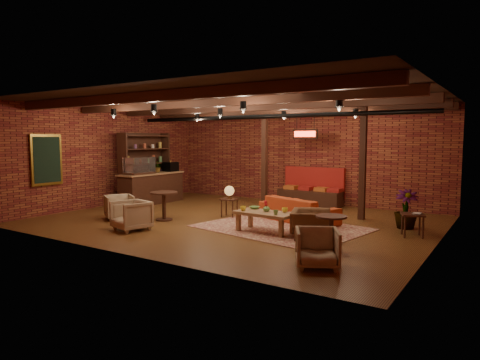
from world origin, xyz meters
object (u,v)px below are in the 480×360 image
Objects in this scene: sofa at (298,209)px; round_table_right at (331,227)px; armchair_right at (310,219)px; armchair_far at (317,246)px; round_table_left at (164,201)px; side_table_book at (413,215)px; side_table_lamp at (229,193)px; armchair_a at (119,206)px; plant_tall at (407,170)px; coffee_table at (265,214)px; armchair_b at (131,214)px.

round_table_right is (1.83, -2.40, 0.14)m from sofa.
armchair_far is (0.98, -1.96, -0.05)m from armchair_right.
round_table_left is 6.24m from side_table_book.
sofa is at bearing 30.09° from round_table_left.
armchair_far is at bearing -38.26° from side_table_lamp.
armchair_right is at bearing -21.48° from side_table_lamp.
plant_tall reaches higher than armchair_a.
coffee_table is at bearing 73.16° from armchair_right.
armchair_b reaches higher than round_table_right.
round_table_right is at bearing -6.85° from round_table_left.
coffee_table is 1.66× the size of side_table_lamp.
armchair_right is at bearing 134.02° from round_table_right.
sofa is 2.88m from plant_tall.
side_table_lamp is 1.20× the size of armchair_far.
side_table_lamp is 1.14× the size of round_table_left.
armchair_right is 2.32m from side_table_book.
armchair_far is at bearing -172.86° from armchair_right.
side_table_lamp reaches higher than armchair_far.
plant_tall is (2.68, 2.26, 1.01)m from coffee_table.
armchair_right is 1.35× the size of round_table_right.
sofa is 2.36× the size of armchair_right.
armchair_a is 0.26× the size of plant_tall.
armchair_right is 1.29× the size of armchair_far.
coffee_table is 3.32m from side_table_book.
armchair_right reaches higher than coffee_table.
side_table_lamp is 1.25× the size of round_table_right.
coffee_table is at bearing -49.40° from armchair_a.
armchair_a is 0.78× the size of armchair_right.
plant_tall is at bearing -147.01° from sofa.
round_table_left is (-3.12, -1.81, 0.20)m from sofa.
armchair_b is 4.81m from round_table_right.
plant_tall is (5.50, 3.79, 1.04)m from armchair_b.
side_table_lamp reaches higher than coffee_table.
side_table_lamp is 0.93× the size of armchair_right.
coffee_table is 2.07× the size of round_table_right.
side_table_lamp reaches higher than side_table_book.
round_table_left is 6.27m from plant_tall.
round_table_left is 1.26× the size of side_table_book.
armchair_far is (6.29, -1.19, -0.00)m from armchair_a.
round_table_right is at bearing -103.96° from plant_tall.
sofa is 4.87m from armchair_a.
side_table_lamp is 4.27m from round_table_right.
armchair_right is (3.95, 1.59, 0.02)m from armchair_b.
coffee_table is 4.24m from armchair_a.
armchair_far reaches higher than round_table_right.
armchair_b reaches higher than round_table_left.
armchair_a is at bearing -163.40° from side_table_book.
side_table_lamp is 5.06m from armchair_far.
side_table_book is at bearing 25.44° from coffee_table.
plant_tall is at bearing 54.06° from armchair_far.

